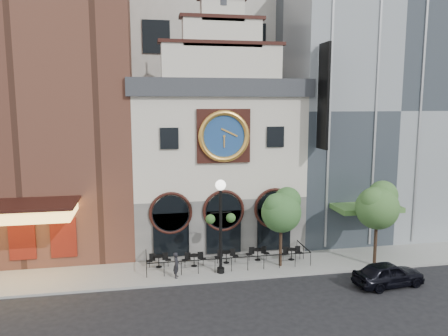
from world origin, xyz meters
TOP-DOWN VIEW (x-y plane):
  - ground at (0.00, 0.00)m, footprint 120.00×120.00m
  - sidewalk at (0.00, 2.50)m, footprint 44.00×5.00m
  - clock_building at (0.00, 7.82)m, footprint 12.60×8.78m
  - theater_building at (-13.00, 9.96)m, footprint 14.00×15.60m
  - retail_building at (12.99, 9.99)m, footprint 14.00×14.40m
  - office_tower at (0.00, 20.00)m, footprint 20.00×16.00m
  - cafe_railing at (0.00, 2.50)m, footprint 10.60×2.60m
  - bistro_0 at (-4.50, 2.82)m, footprint 1.58×0.68m
  - bistro_1 at (-2.22, 2.55)m, footprint 1.58×0.68m
  - bistro_2 at (-0.03, 2.74)m, footprint 1.58×0.68m
  - bistro_3 at (2.16, 2.85)m, footprint 1.58×0.68m
  - bistro_4 at (4.44, 2.49)m, footprint 1.58×0.68m
  - car_right at (8.74, -2.32)m, footprint 4.47×2.23m
  - pedestrian at (-3.51, 0.89)m, footprint 0.49×0.64m
  - lamppost at (-0.71, 1.14)m, footprint 1.90×0.67m
  - tree_left at (3.40, 1.64)m, footprint 2.69×2.59m
  - tree_right at (9.53, 0.58)m, footprint 2.90×2.79m

SIDE VIEW (x-z plane):
  - ground at x=0.00m, z-range 0.00..0.00m
  - sidewalk at x=0.00m, z-range 0.00..0.15m
  - cafe_railing at x=0.00m, z-range 0.15..1.05m
  - bistro_0 at x=-4.50m, z-range 0.16..1.06m
  - bistro_1 at x=-2.22m, z-range 0.16..1.06m
  - bistro_2 at x=-0.03m, z-range 0.16..1.06m
  - bistro_3 at x=2.16m, z-range 0.16..1.06m
  - bistro_4 at x=4.44m, z-range 0.16..1.06m
  - car_right at x=8.74m, z-range 0.00..1.46m
  - pedestrian at x=-3.51m, z-range 0.15..1.74m
  - lamppost at x=-0.71m, z-range 0.85..6.80m
  - tree_left at x=3.40m, z-range 1.36..6.54m
  - tree_right at x=9.53m, z-range 1.45..7.03m
  - clock_building at x=0.00m, z-range -2.64..16.01m
  - retail_building at x=12.99m, z-range 0.14..20.14m
  - theater_building at x=-13.00m, z-range 0.10..25.10m
  - office_tower at x=0.00m, z-range 0.00..40.00m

